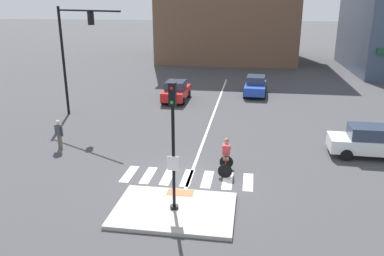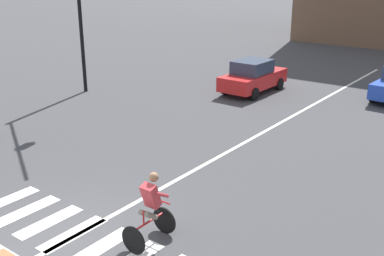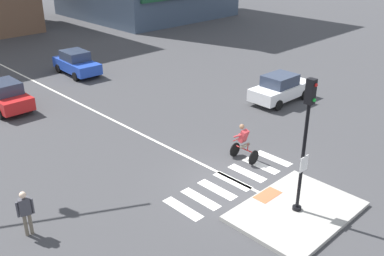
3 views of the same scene
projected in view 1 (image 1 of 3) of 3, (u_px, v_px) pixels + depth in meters
The scene contains 18 objects.
ground_plane at pixel (186, 181), 17.47m from camera, with size 300.00×300.00×0.00m, color #3D3D3F.
traffic_island at pixel (174, 210), 14.91m from camera, with size 4.62×3.27×0.15m, color #A3A099.
tactile_pad_front at pixel (180, 193), 16.09m from camera, with size 1.10×0.60×0.01m, color #DB5B38.
signal_pole at pixel (173, 136), 13.96m from camera, with size 0.44×0.38×4.90m.
crosswalk_stripe_a at pixel (129, 174), 18.19m from camera, with size 0.44×1.80×0.01m, color silver.
crosswalk_stripe_b at pixel (148, 175), 18.05m from camera, with size 0.44×1.80×0.01m, color silver.
crosswalk_stripe_c at pixel (168, 176), 17.92m from camera, with size 0.44×1.80×0.01m, color silver.
crosswalk_stripe_d at pixel (187, 178), 17.78m from camera, with size 0.44×1.80×0.01m, color silver.
crosswalk_stripe_e at pixel (207, 179), 17.65m from camera, with size 0.44×1.80×0.01m, color silver.
crosswalk_stripe_f at pixel (228, 181), 17.51m from camera, with size 0.44×1.80×0.01m, color silver.
crosswalk_stripe_g at pixel (248, 182), 17.38m from camera, with size 0.44×1.80×0.01m, color silver.
lane_centre_line at pixel (212, 118), 26.84m from camera, with size 0.14×28.00×0.01m, color silver.
traffic_light_mast at pixel (72, 46), 25.69m from camera, with size 5.35×2.95×7.40m.
car_blue_eastbound_distant at pixel (255, 86), 33.14m from camera, with size 2.00×4.18×1.64m.
car_red_westbound_distant at pixel (176, 91), 31.25m from camera, with size 1.87×4.11×1.64m.
car_white_cross_right at pixel (370, 142), 20.03m from camera, with size 4.13×1.91×1.64m.
cyclist at pixel (226, 155), 18.09m from camera, with size 0.67×1.10×1.68m.
pedestrian_at_curb_left at pixel (59, 132), 20.90m from camera, with size 0.53×0.31×1.67m.
Camera 1 is at (2.71, -15.62, 7.73)m, focal length 36.29 mm.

